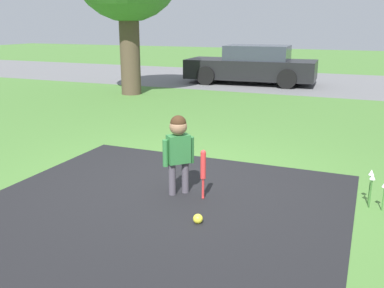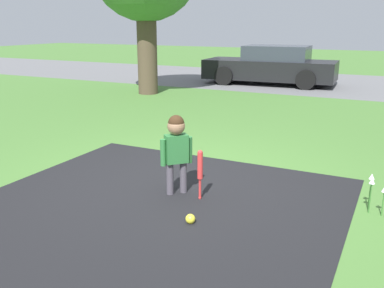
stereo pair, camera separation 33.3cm
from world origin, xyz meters
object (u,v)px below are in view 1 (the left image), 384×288
sports_ball (198,219)px  parked_car (252,66)px  baseball_bat (203,168)px  child (178,144)px

sports_ball → parked_car: 10.52m
sports_ball → baseball_bat: bearing=106.6°
child → sports_ball: 0.98m
child → sports_ball: size_ratio=9.50×
child → sports_ball: bearing=-98.8°
sports_ball → parked_car: bearing=102.1°
child → baseball_bat: size_ratio=1.62×
parked_car → baseball_bat: bearing=98.5°
child → parked_car: 9.79m
baseball_bat → sports_ball: baseball_bat is taller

